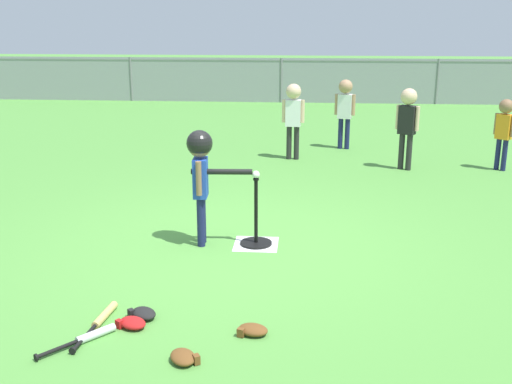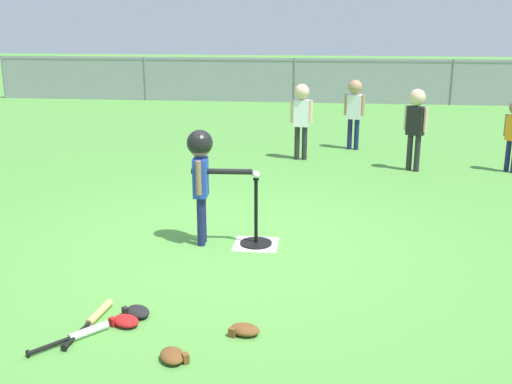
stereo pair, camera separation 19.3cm
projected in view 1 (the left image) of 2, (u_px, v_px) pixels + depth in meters
The scene contains 16 objects.
ground_plane at pixel (237, 248), 6.14m from camera, with size 60.00×60.00×0.00m, color #51933D.
home_plate at pixel (256, 244), 6.23m from camera, with size 0.44×0.44×0.01m, color white.
batting_tee at pixel (256, 234), 6.20m from camera, with size 0.32×0.32×0.69m.
baseball_on_tee at pixel (256, 175), 6.03m from camera, with size 0.07×0.07×0.07m, color white.
batter_child at pixel (201, 164), 6.01m from camera, with size 0.64×0.33×1.16m.
fielder_near_right at pixel (293, 111), 9.69m from camera, with size 0.36×0.24×1.20m.
fielder_deep_center at pixel (408, 118), 9.03m from camera, with size 0.32×0.25×1.21m.
fielder_deep_left at pixel (504, 125), 9.02m from camera, with size 0.24×0.24×1.06m.
fielder_deep_right at pixel (345, 105), 10.46m from camera, with size 0.34×0.23×1.18m.
spare_bat_silver at pixel (88, 337), 4.38m from camera, with size 0.44×0.50×0.06m.
spare_bat_wood at pixel (101, 319), 4.63m from camera, with size 0.13×0.72×0.06m.
glove_by_plate at pixel (143, 313), 4.72m from camera, with size 0.27×0.27×0.07m.
glove_near_bats at pixel (253, 330), 4.47m from camera, with size 0.26×0.22×0.07m.
glove_tossed_aside at pixel (183, 357), 4.11m from camera, with size 0.25×0.27×0.07m.
glove_outfield_drop at pixel (132, 323), 4.57m from camera, with size 0.27×0.25×0.07m.
outfield_fence at pixel (281, 79), 16.11m from camera, with size 16.06×0.06×1.15m.
Camera 1 is at (0.65, -5.71, 2.23)m, focal length 43.37 mm.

